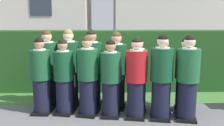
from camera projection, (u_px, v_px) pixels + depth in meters
ground_plane at (112, 115)px, 5.13m from camera, size 60.00×60.00×0.00m
student_front_row_0 at (41, 78)px, 5.16m from camera, size 0.41×0.51×1.58m
student_front_row_1 at (64, 79)px, 5.14m from camera, size 0.44×0.51×1.55m
student_front_row_2 at (88, 78)px, 5.06m from camera, size 0.47×0.55×1.62m
student_front_row_3 at (111, 81)px, 4.99m from camera, size 0.40×0.48×1.55m
student_in_red_blazer at (136, 80)px, 4.92m from camera, size 0.45×0.54×1.61m
student_front_row_5 at (161, 79)px, 4.87m from camera, size 0.47×0.56×1.67m
student_front_row_6 at (188, 80)px, 4.82m from camera, size 0.47×0.54×1.66m
student_rear_row_0 at (48, 70)px, 5.61m from camera, size 0.47×0.57×1.71m
student_rear_row_1 at (69, 70)px, 5.57m from camera, size 0.48×0.58×1.73m
student_rear_row_2 at (92, 71)px, 5.54m from camera, size 0.45×0.55×1.72m
student_rear_row_3 at (116, 72)px, 5.44m from camera, size 0.46×0.56×1.68m
student_rear_row_4 at (138, 75)px, 5.41m from camera, size 0.41×0.51×1.56m
student_rear_row_5 at (163, 76)px, 5.32m from camera, size 0.43×0.50×1.57m
student_rear_row_6 at (185, 77)px, 5.26m from camera, size 0.45×0.54×1.58m
hedge at (111, 60)px, 6.88m from camera, size 7.92×0.70×1.63m
lawn_strip at (111, 98)px, 6.24m from camera, size 7.92×0.90×0.01m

